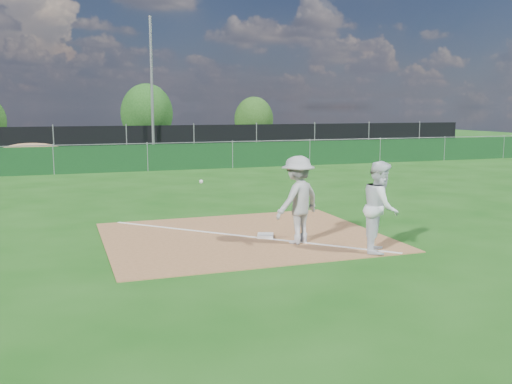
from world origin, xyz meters
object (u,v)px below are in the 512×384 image
first_base (265,236)px  tree_mid (147,113)px  runner (381,207)px  play_at_first (298,200)px  light_pole (152,87)px  car_right (165,140)px  tree_right (254,119)px  car_mid (77,142)px

first_base → tree_mid: size_ratio=0.07×
runner → play_at_first: bearing=79.3°
tree_mid → light_pole: bearing=-96.7°
car_right → tree_right: bearing=-74.0°
first_base → car_right: bearing=84.4°
tree_mid → car_mid: bearing=-134.6°
runner → car_mid: (-4.75, 28.81, -0.24)m
play_at_first → tree_mid: 33.11m
light_pole → car_mid: size_ratio=1.99×
play_at_first → car_mid: 27.86m
car_mid → play_at_first: bearing=-158.5°
play_at_first → car_right: bearing=85.5°
first_base → tree_right: (10.72, 31.90, 1.84)m
car_right → runner: bearing=160.0°
light_pole → first_base: 22.33m
first_base → car_mid: bearing=96.4°
light_pole → tree_right: bearing=45.9°
tree_mid → tree_right: 8.46m
first_base → tree_right: size_ratio=0.09×
runner → car_right: (0.85, 28.24, -0.23)m
light_pole → tree_mid: (1.21, 10.37, -1.61)m
light_pole → runner: 24.04m
car_right → tree_mid: size_ratio=0.99×
play_at_first → car_right: play_at_first is taller
runner → car_mid: runner is taller
light_pole → car_mid: (-4.09, 4.99, -3.33)m
runner → tree_right: 34.97m
tree_mid → runner: bearing=-90.9°
light_pole → car_right: (1.51, 4.41, -3.32)m
car_right → car_mid: bearing=65.9°
tree_mid → tree_right: size_ratio=1.26×
light_pole → first_base: bearing=-92.8°
play_at_first → runner: 1.73m
car_right → light_pole: bearing=142.9°
light_pole → play_at_first: (-0.61, -22.66, -3.06)m
play_at_first → tree_right: size_ratio=0.75×
light_pole → runner: (0.66, -23.83, -3.09)m
light_pole → first_base: (-1.07, -21.95, -3.94)m
play_at_first → runner: size_ratio=1.51×
runner → car_right: bearing=30.2°
first_base → tree_mid: 32.48m
play_at_first → car_right: 27.15m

